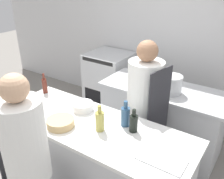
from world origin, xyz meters
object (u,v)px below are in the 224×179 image
Objects in this scene: chef_at_stove at (144,111)px; bowl_prep_small at (61,123)px; chef_at_prep_near at (29,169)px; oven_range at (109,81)px; bottle_olive_oil at (31,105)px; bottle_cooking_oil at (45,85)px; stockpot at (171,84)px; bottle_vinegar at (125,116)px; bottle_sauce at (134,123)px; bowl_mixing_large at (83,106)px; bottle_wine at (100,121)px.

chef_at_stove is 0.99m from bowl_prep_small.
chef_at_prep_near reaches higher than bowl_prep_small.
bottle_olive_oil is at bearing -80.76° from oven_range.
chef_at_prep_near is 0.55m from bowl_prep_small.
chef_at_stove is 6.51× the size of bottle_cooking_oil.
stockpot is (0.47, 1.82, 0.19)m from chef_at_prep_near.
bottle_vinegar is 0.12m from bottle_sauce.
chef_at_stove is 6.62× the size of bottle_olive_oil.
bottle_sauce is (0.16, -0.53, 0.19)m from chef_at_stove.
bottle_vinegar reaches higher than oven_range.
chef_at_prep_near is at bearing -79.62° from bowl_mixing_large.
bottle_olive_oil is at bearing 179.71° from bowl_prep_small.
chef_at_stove is 6.18× the size of bottle_vinegar.
bottle_cooking_oil reaches higher than bowl_mixing_large.
oven_range is 3.78× the size of bowl_prep_small.
oven_range is 3.81× the size of bottle_vinegar.
bottle_wine reaches higher than oven_range.
stockpot reaches higher than bowl_prep_small.
bottle_olive_oil reaches higher than bottle_sauce.
bowl_mixing_large is (0.42, 0.36, -0.06)m from bottle_olive_oil.
chef_at_prep_near is at bearing -48.74° from bottle_cooking_oil.
bottle_sauce is at bearing 27.04° from bowl_prep_small.
chef_at_stove is at bearing 80.43° from bottle_wine.
chef_at_prep_near is at bearing -69.97° from oven_range.
bottle_cooking_oil is (-1.05, 0.27, -0.01)m from bottle_wine.
bowl_mixing_large is at bearing -33.23° from chef_at_stove.
bottle_cooking_oil is 0.94× the size of bowl_prep_small.
oven_range is 4.45× the size of bowl_mixing_large.
stockpot is (-0.02, 0.98, 0.02)m from bottle_sauce.
stockpot is (0.09, 0.94, 0.01)m from bottle_vinegar.
oven_range is at bearing 111.25° from bowl_prep_small.
bowl_mixing_large is (0.67, -0.06, -0.06)m from bottle_cooking_oil.
bottle_vinegar is at bearing 16.91° from chef_at_stove.
oven_range is at bearing 92.30° from bottle_cooking_oil.
oven_range is at bearing -118.78° from chef_at_stove.
bottle_wine is (-0.12, -0.70, 0.20)m from chef_at_stove.
bottle_cooking_oil reaches higher than oven_range.
chef_at_stove reaches higher than bowl_prep_small.
bottle_vinegar is 0.26m from bottle_wine.
bottle_wine is 1.14× the size of bottle_sauce.
chef_at_prep_near is 6.21× the size of bowl_prep_small.
bowl_mixing_large is 0.36m from bowl_prep_small.
chef_at_prep_near reaches higher than bottle_wine.
chef_at_stove is 1.27m from bottle_olive_oil.
bottle_olive_oil is 0.93× the size of bottle_vinegar.
bowl_prep_small is at bearing -17.15° from chef_at_stove.
bottle_cooking_oil is at bearing 174.49° from bowl_mixing_large.
bowl_prep_small is 1.44m from stockpot.
bottle_olive_oil is 1.09× the size of bowl_mixing_large.
bottle_vinegar is 0.64m from bowl_prep_small.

